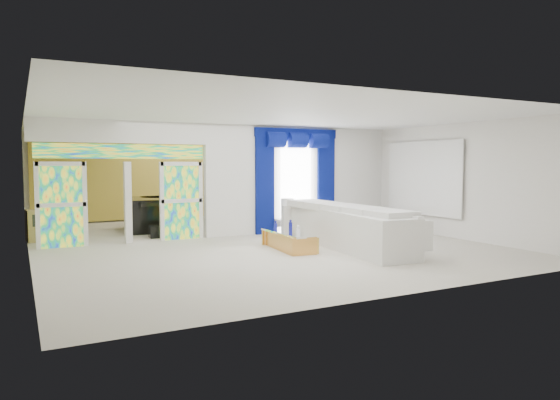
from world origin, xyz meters
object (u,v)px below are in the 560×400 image
armchair (374,221)px  console_table (297,226)px  coffee_table (289,241)px  white_sofa (345,228)px  grand_piano (153,214)px

armchair → console_table: bearing=42.0°
coffee_table → armchair: armchair is taller
white_sofa → armchair: white_sofa is taller
white_sofa → grand_piano: 6.09m
coffee_table → grand_piano: 5.21m
coffee_table → white_sofa: bearing=-12.5°
white_sofa → armchair: bearing=44.3°
white_sofa → console_table: size_ratio=3.75×
armchair → coffee_table: bearing=85.0°
armchair → grand_piano: bearing=31.6°
coffee_table → armchair: 3.95m
white_sofa → console_table: bearing=92.0°
white_sofa → coffee_table: size_ratio=2.63×
armchair → grand_piano: 6.47m
coffee_table → console_table: 2.77m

